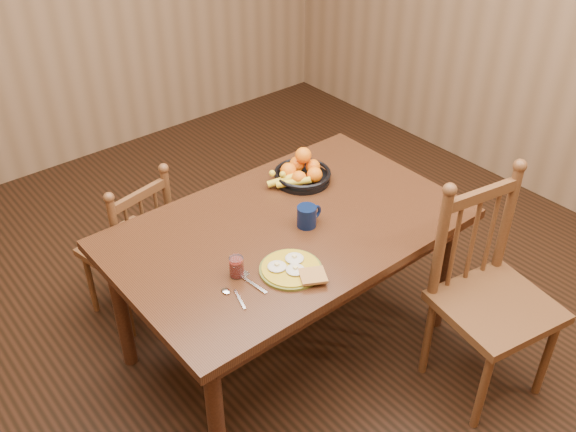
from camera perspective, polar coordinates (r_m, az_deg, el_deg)
room at (r=2.62m, az=0.00°, el=9.88°), size 4.52×5.02×2.72m
dining_table at (r=2.98m, az=0.00°, el=-2.12°), size 1.60×1.00×0.75m
chair_far at (r=3.41m, az=-13.71°, el=-2.78°), size 0.47×0.45×0.88m
chair_near at (r=3.04m, az=17.51°, el=-6.87°), size 0.55×0.53×1.06m
breakfast_plate at (r=2.66m, az=0.35°, el=-4.71°), size 0.26×0.31×0.04m
fork at (r=2.62m, az=-3.35°, el=-5.77°), size 0.04×0.18×0.00m
spoon at (r=2.57m, az=-5.14°, el=-6.89°), size 0.05×0.16×0.01m
coffee_mug at (r=2.90m, az=1.74°, el=0.02°), size 0.13×0.09×0.10m
juice_glass at (r=2.63m, az=-4.59°, el=-4.56°), size 0.06×0.06×0.09m
fruit_bowl at (r=3.22m, az=1.20°, el=3.87°), size 0.32×0.29×0.17m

